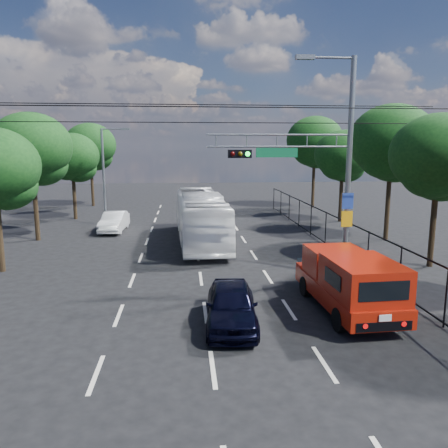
{
  "coord_description": "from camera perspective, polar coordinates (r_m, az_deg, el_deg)",
  "views": [
    {
      "loc": [
        -0.68,
        -10.58,
        5.75
      ],
      "look_at": [
        0.84,
        5.96,
        2.8
      ],
      "focal_mm": 35.0,
      "sensor_mm": 36.0,
      "label": 1
    }
  ],
  "objects": [
    {
      "name": "lane_markings",
      "position": [
        25.26,
        -3.58,
        -3.1
      ],
      "size": [
        6.12,
        38.0,
        0.01
      ],
      "color": "beige",
      "rests_on": "ground"
    },
    {
      "name": "tree_left_c",
      "position": [
        29.07,
        -23.78,
        8.53
      ],
      "size": [
        4.8,
        4.8,
        7.8
      ],
      "color": "black",
      "rests_on": "ground"
    },
    {
      "name": "tree_right_c",
      "position": [
        28.49,
        21.05,
        9.38
      ],
      "size": [
        5.1,
        5.1,
        8.29
      ],
      "color": "black",
      "rests_on": "ground"
    },
    {
      "name": "white_bus",
      "position": [
        26.45,
        -3.06,
        0.87
      ],
      "size": [
        2.99,
        11.05,
        3.05
      ],
      "primitive_type": "imported",
      "rotation": [
        0.0,
        0.0,
        0.04
      ],
      "color": "white",
      "rests_on": "ground"
    },
    {
      "name": "streetlight_left",
      "position": [
        33.12,
        -15.17,
        6.59
      ],
      "size": [
        2.09,
        0.22,
        7.08
      ],
      "color": "slate",
      "rests_on": "ground"
    },
    {
      "name": "white_van",
      "position": [
        30.9,
        -14.16,
        0.3
      ],
      "size": [
        1.66,
        4.13,
        1.33
      ],
      "primitive_type": "imported",
      "rotation": [
        0.0,
        0.0,
        -0.06
      ],
      "color": "white",
      "rests_on": "ground"
    },
    {
      "name": "tree_right_d",
      "position": [
        34.79,
        15.26,
        8.25
      ],
      "size": [
        4.32,
        4.32,
        7.02
      ],
      "color": "black",
      "rests_on": "ground"
    },
    {
      "name": "navy_hatchback",
      "position": [
        14.4,
        0.96,
        -10.52
      ],
      "size": [
        1.93,
        4.15,
        1.38
      ],
      "primitive_type": "imported",
      "rotation": [
        0.0,
        0.0,
        -0.08
      ],
      "color": "black",
      "rests_on": "ground"
    },
    {
      "name": "tree_right_e",
      "position": [
        42.43,
        11.78,
        10.12
      ],
      "size": [
        5.28,
        5.28,
        8.58
      ],
      "color": "black",
      "rests_on": "ground"
    },
    {
      "name": "tree_right_b",
      "position": [
        22.94,
        26.21,
        7.32
      ],
      "size": [
        4.5,
        4.5,
        7.31
      ],
      "color": "black",
      "rests_on": "ground"
    },
    {
      "name": "tree_left_d",
      "position": [
        36.67,
        -19.17,
        7.91
      ],
      "size": [
        4.2,
        4.2,
        6.83
      ],
      "color": "black",
      "rests_on": "ground"
    },
    {
      "name": "signal_mast",
      "position": [
        19.52,
        12.67,
        8.34
      ],
      "size": [
        6.43,
        0.39,
        9.5
      ],
      "color": "slate",
      "rests_on": "ground"
    },
    {
      "name": "ground",
      "position": [
        12.07,
        -1.47,
        -18.4
      ],
      "size": [
        120.0,
        120.0,
        0.0
      ],
      "primitive_type": "plane",
      "color": "black",
      "rests_on": "ground"
    },
    {
      "name": "fence_right",
      "position": [
        24.67,
        14.46,
        -1.28
      ],
      "size": [
        0.06,
        34.03,
        2.0
      ],
      "color": "black",
      "rests_on": "ground"
    },
    {
      "name": "tree_left_e",
      "position": [
        44.51,
        -17.03,
        9.36
      ],
      "size": [
        4.92,
        4.92,
        7.99
      ],
      "color": "black",
      "rests_on": "ground"
    },
    {
      "name": "red_pickup",
      "position": [
        16.0,
        15.93,
        -7.11
      ],
      "size": [
        2.32,
        5.79,
        2.12
      ],
      "color": "black",
      "rests_on": "ground"
    },
    {
      "name": "utility_wires",
      "position": [
        19.49,
        -3.35,
        14.42
      ],
      "size": [
        22.0,
        5.04,
        0.74
      ],
      "color": "black",
      "rests_on": "ground"
    }
  ]
}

